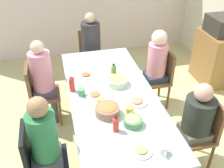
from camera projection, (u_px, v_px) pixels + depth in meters
The scene contains 28 objects.
ground_plane at pixel (112, 138), 3.57m from camera, with size 6.37×6.37×0.00m, color tan.
dining_table at pixel (112, 99), 3.20m from camera, with size 2.42×1.02×0.73m.
chair_0 at pixel (39, 91), 3.60m from camera, with size 0.40×0.40×0.90m.
person_0 at pixel (43, 77), 3.50m from camera, with size 0.30×0.30×1.25m.
chair_1 at pixel (201, 130), 2.97m from camera, with size 0.40×0.40×0.90m.
person_1 at pixel (197, 119), 2.85m from camera, with size 0.32×0.32×1.14m.
chair_2 at pixel (91, 53), 4.57m from camera, with size 0.40×0.40×0.90m.
person_2 at pixel (91, 43), 4.38m from camera, with size 0.31×0.31×1.25m.
chair_3 at pixel (160, 75), 3.95m from camera, with size 0.40×0.40×0.90m.
person_3 at pixel (156, 63), 3.81m from camera, with size 0.30×0.30×1.23m.
chair_4 at pixel (39, 159), 2.62m from camera, with size 0.40×0.40×0.90m.
person_4 at pixel (45, 141), 2.52m from camera, with size 0.30×0.30×1.24m.
plate_0 at pixel (141, 151), 2.41m from camera, with size 0.21×0.21×0.04m.
plate_1 at pixel (95, 95), 3.13m from camera, with size 0.22×0.22×0.04m.
plate_2 at pixel (137, 101), 3.03m from camera, with size 0.25×0.25×0.04m.
plate_3 at pixel (86, 75), 3.51m from camera, with size 0.21×0.21×0.04m.
bowl_0 at pixel (117, 81), 3.32m from camera, with size 0.27×0.27×0.11m.
bowl_1 at pixel (133, 121), 2.70m from camera, with size 0.20×0.20×0.09m.
bowl_2 at pixel (107, 110), 2.83m from camera, with size 0.27×0.27×0.12m.
cup_0 at pixel (163, 150), 2.38m from camera, with size 0.12×0.09×0.08m.
cup_1 at pixel (130, 110), 2.84m from camera, with size 0.12×0.09×0.09m.
cup_2 at pixel (100, 101), 2.99m from camera, with size 0.12×0.08×0.08m.
cup_3 at pixel (82, 92), 3.13m from camera, with size 0.12×0.08×0.09m.
bottle_0 at pixel (114, 72), 3.42m from camera, with size 0.07×0.07×0.21m.
bottle_1 at pixel (116, 124), 2.60m from camera, with size 0.06×0.06×0.19m.
bottle_2 at pixel (72, 84), 3.17m from camera, with size 0.07×0.07×0.22m.
side_cabinet at pixel (213, 58), 4.55m from camera, with size 0.70×0.44×0.90m, color olive.
microwave at pixel (221, 25), 4.22m from camera, with size 0.48×0.36×0.28m, color #2F2C27.
Camera 1 is at (2.50, -0.60, 2.57)m, focal length 42.25 mm.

